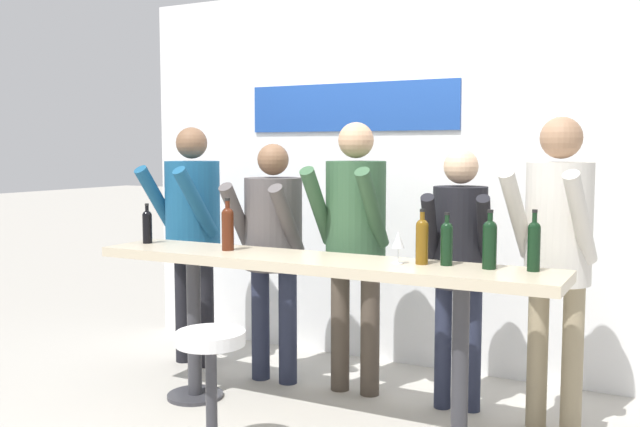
% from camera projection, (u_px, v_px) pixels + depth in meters
% --- Properties ---
extents(ground_plane, '(40.00, 40.00, 0.00)m').
position_uv_depth(ground_plane, '(314.00, 421.00, 4.21)').
color(ground_plane, '#B2ADA3').
extents(back_wall, '(4.42, 0.12, 2.82)m').
position_uv_depth(back_wall, '(400.00, 174.00, 5.28)').
color(back_wall, white).
rests_on(back_wall, ground_plane).
extents(tasting_table, '(2.82, 0.49, 0.98)m').
position_uv_depth(tasting_table, '(314.00, 283.00, 4.13)').
color(tasting_table, beige).
rests_on(tasting_table, ground_plane).
extents(bar_stool, '(0.38, 0.38, 0.67)m').
position_uv_depth(bar_stool, '(211.00, 375.00, 3.67)').
color(bar_stool, '#333338').
rests_on(bar_stool, ground_plane).
extents(person_far_left, '(0.52, 0.61, 1.76)m').
position_uv_depth(person_far_left, '(192.00, 220.00, 5.23)').
color(person_far_left, black).
rests_on(person_far_left, ground_plane).
extents(person_left, '(0.48, 0.55, 1.64)m').
position_uv_depth(person_left, '(273.00, 237.00, 4.84)').
color(person_left, '#23283D').
rests_on(person_left, ground_plane).
extents(person_center_left, '(0.47, 0.57, 1.77)m').
position_uv_depth(person_center_left, '(355.00, 228.00, 4.60)').
color(person_center_left, '#473D33').
rests_on(person_center_left, ground_plane).
extents(person_center, '(0.45, 0.55, 1.60)m').
position_uv_depth(person_center, '(459.00, 250.00, 4.30)').
color(person_center, '#23283D').
rests_on(person_center, ground_plane).
extents(person_center_right, '(0.50, 0.61, 1.78)m').
position_uv_depth(person_center_right, '(558.00, 238.00, 3.96)').
color(person_center_right, gray).
rests_on(person_center_right, ground_plane).
extents(wine_bottle_0, '(0.07, 0.07, 0.29)m').
position_uv_depth(wine_bottle_0, '(447.00, 241.00, 3.83)').
color(wine_bottle_0, black).
rests_on(wine_bottle_0, tasting_table).
extents(wine_bottle_1, '(0.08, 0.08, 0.33)m').
position_uv_depth(wine_bottle_1, '(228.00, 227.00, 4.40)').
color(wine_bottle_1, '#4C1E0F').
rests_on(wine_bottle_1, tasting_table).
extents(wine_bottle_2, '(0.07, 0.07, 0.31)m').
position_uv_depth(wine_bottle_2, '(490.00, 242.00, 3.72)').
color(wine_bottle_2, black).
rests_on(wine_bottle_2, tasting_table).
extents(wine_bottle_3, '(0.07, 0.07, 0.32)m').
position_uv_depth(wine_bottle_3, '(534.00, 244.00, 3.65)').
color(wine_bottle_3, black).
rests_on(wine_bottle_3, tasting_table).
extents(wine_bottle_4, '(0.07, 0.07, 0.30)m').
position_uv_depth(wine_bottle_4, '(422.00, 239.00, 3.87)').
color(wine_bottle_4, brown).
rests_on(wine_bottle_4, tasting_table).
extents(wine_bottle_5, '(0.06, 0.06, 0.27)m').
position_uv_depth(wine_bottle_5, '(147.00, 225.00, 4.73)').
color(wine_bottle_5, black).
rests_on(wine_bottle_5, tasting_table).
extents(wine_glass_0, '(0.07, 0.07, 0.18)m').
position_uv_depth(wine_glass_0, '(398.00, 241.00, 3.88)').
color(wine_glass_0, silver).
rests_on(wine_glass_0, tasting_table).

